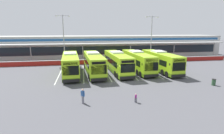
{
  "coord_description": "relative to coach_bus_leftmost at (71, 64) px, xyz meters",
  "views": [
    {
      "loc": [
        -6.43,
        -25.75,
        7.78
      ],
      "look_at": [
        -1.51,
        3.0,
        1.6
      ],
      "focal_mm": 28.37,
      "sensor_mm": 36.0,
      "label": 1
    }
  ],
  "objects": [
    {
      "name": "ground_plane",
      "position": [
        8.48,
        -5.48,
        -1.79
      ],
      "size": [
        200.0,
        200.0,
        0.0
      ],
      "primitive_type": "plane",
      "color": "#4C4C51"
    },
    {
      "name": "terminal_building",
      "position": [
        8.48,
        21.43,
        1.23
      ],
      "size": [
        70.0,
        13.0,
        6.0
      ],
      "color": "silver",
      "rests_on": "ground"
    },
    {
      "name": "red_barrier_wall",
      "position": [
        8.48,
        9.02,
        -1.23
      ],
      "size": [
        60.0,
        0.4,
        1.1
      ],
      "color": "maroon",
      "rests_on": "ground"
    },
    {
      "name": "coach_bus_leftmost",
      "position": [
        0.0,
        0.0,
        0.0
      ],
      "size": [
        3.52,
        12.28,
        3.78
      ],
      "color": "#9ED11E",
      "rests_on": "ground"
    },
    {
      "name": "coach_bus_left_centre",
      "position": [
        4.03,
        -0.11,
        0.0
      ],
      "size": [
        3.52,
        12.28,
        3.78
      ],
      "color": "#9ED11E",
      "rests_on": "ground"
    },
    {
      "name": "coach_bus_centre",
      "position": [
        8.46,
        0.21,
        0.0
      ],
      "size": [
        3.52,
        12.28,
        3.78
      ],
      "color": "#9ED11E",
      "rests_on": "ground"
    },
    {
      "name": "coach_bus_right_centre",
      "position": [
        12.44,
        0.68,
        0.0
      ],
      "size": [
        3.52,
        12.28,
        3.78
      ],
      "color": "#9ED11E",
      "rests_on": "ground"
    },
    {
      "name": "coach_bus_rightmost",
      "position": [
        16.73,
        -0.06,
        0.0
      ],
      "size": [
        3.52,
        12.28,
        3.78
      ],
      "color": "#9ED11E",
      "rests_on": "ground"
    },
    {
      "name": "bay_stripe_far_west",
      "position": [
        -2.02,
        0.52,
        -1.78
      ],
      "size": [
        0.14,
        13.0,
        0.01
      ],
      "primitive_type": "cube",
      "color": "silver",
      "rests_on": "ground"
    },
    {
      "name": "bay_stripe_west",
      "position": [
        2.18,
        0.52,
        -1.78
      ],
      "size": [
        0.14,
        13.0,
        0.01
      ],
      "primitive_type": "cube",
      "color": "silver",
      "rests_on": "ground"
    },
    {
      "name": "bay_stripe_mid_west",
      "position": [
        6.38,
        0.52,
        -1.78
      ],
      "size": [
        0.14,
        13.0,
        0.01
      ],
      "primitive_type": "cube",
      "color": "silver",
      "rests_on": "ground"
    },
    {
      "name": "bay_stripe_centre",
      "position": [
        10.58,
        0.52,
        -1.78
      ],
      "size": [
        0.14,
        13.0,
        0.01
      ],
      "primitive_type": "cube",
      "color": "silver",
      "rests_on": "ground"
    },
    {
      "name": "bay_stripe_mid_east",
      "position": [
        14.78,
        0.52,
        -1.78
      ],
      "size": [
        0.14,
        13.0,
        0.01
      ],
      "primitive_type": "cube",
      "color": "silver",
      "rests_on": "ground"
    },
    {
      "name": "bay_stripe_east",
      "position": [
        18.98,
        0.52,
        -1.78
      ],
      "size": [
        0.14,
        13.0,
        0.01
      ],
      "primitive_type": "cube",
      "color": "silver",
      "rests_on": "ground"
    },
    {
      "name": "pedestrian_in_dark_coat",
      "position": [
        1.97,
        -13.1,
        -0.91
      ],
      "size": [
        0.42,
        0.47,
        1.62
      ],
      "color": "slate",
      "rests_on": "ground"
    },
    {
      "name": "pedestrian_child",
      "position": [
        7.64,
        -13.84,
        -1.24
      ],
      "size": [
        0.28,
        0.27,
        1.0
      ],
      "color": "slate",
      "rests_on": "ground"
    },
    {
      "name": "lamp_post_west",
      "position": [
        -1.96,
        11.0,
        4.5
      ],
      "size": [
        3.24,
        0.28,
        11.0
      ],
      "color": "#9E9EA3",
      "rests_on": "ground"
    },
    {
      "name": "lamp_post_centre",
      "position": [
        19.05,
        10.68,
        4.5
      ],
      "size": [
        3.24,
        0.28,
        11.0
      ],
      "color": "#9E9EA3",
      "rests_on": "ground"
    },
    {
      "name": "litter_bin",
      "position": [
        20.39,
        -9.88,
        -1.32
      ],
      "size": [
        0.54,
        0.54,
        0.93
      ],
      "color": "#2D5133",
      "rests_on": "ground"
    }
  ]
}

